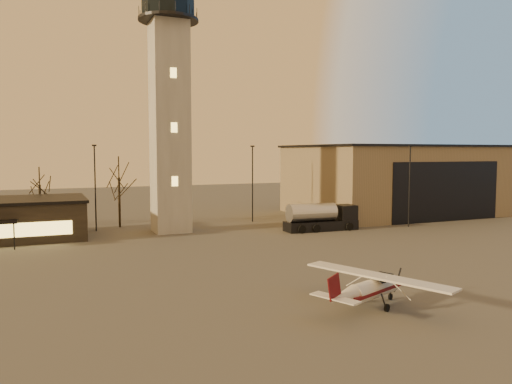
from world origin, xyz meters
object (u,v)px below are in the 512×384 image
cessna_front (374,291)px  fuel_truck (321,219)px  control_tower (169,90)px  hangar (398,179)px

cessna_front → fuel_truck: 29.33m
control_tower → hangar: control_tower is taller
cessna_front → control_tower: bearing=76.1°
hangar → fuel_truck: bearing=-152.7°
control_tower → fuel_truck: control_tower is taller
cessna_front → fuel_truck: size_ratio=1.07×
hangar → control_tower: bearing=-173.7°
fuel_truck → hangar: bearing=30.3°
control_tower → cessna_front: bearing=-82.3°
control_tower → hangar: size_ratio=1.07×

